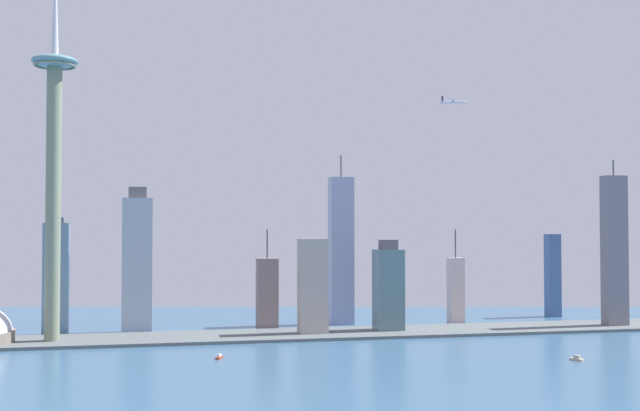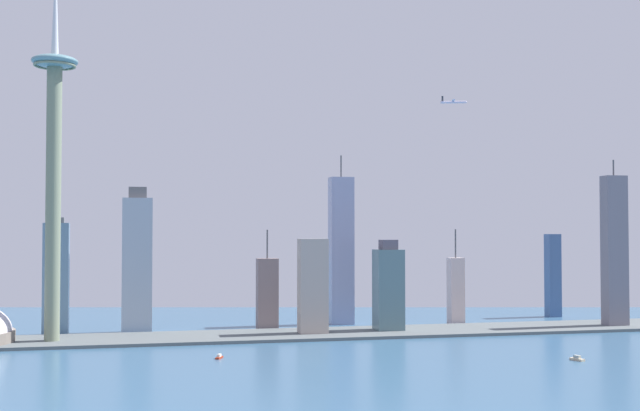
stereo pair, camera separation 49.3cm
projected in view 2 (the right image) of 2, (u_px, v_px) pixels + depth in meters
The scene contains 14 objects.
waterfront_pier at pixel (346, 333), 734.92m from camera, with size 910.86×79.44×2.75m, color #565E60.
observation_tower at pixel (54, 147), 679.13m from camera, with size 38.96×38.96×336.27m.
skyscraper_0 at pixel (313, 287), 727.34m from camera, with size 25.85×17.60×88.59m.
skyscraper_1 at pixel (137, 263), 752.58m from camera, with size 27.75×21.13×137.25m.
skyscraper_2 at pixel (267, 294), 770.69m from camera, with size 20.13×15.02×96.89m.
skyscraper_3 at pixel (341, 250), 821.66m from camera, with size 23.99×17.04×174.00m.
skyscraper_4 at pixel (614, 251), 789.58m from camera, with size 22.35×14.57×166.49m.
skyscraper_5 at pixel (553, 275), 891.33m from camera, with size 14.65×12.73×92.27m.
skyscraper_6 at pixel (56, 278), 735.93m from camera, with size 23.08×13.72×108.17m.
skyscraper_7 at pixel (456, 291), 813.45m from camera, with size 14.64×13.52×97.51m.
skyscraper_8 at pixel (388, 289), 750.36m from camera, with size 25.58×22.60×87.41m.
boat_0 at pixel (219, 357), 596.97m from camera, with size 6.97×10.55×3.36m.
boat_2 at pixel (577, 359), 587.44m from camera, with size 7.29×12.08×3.90m.
airplane at pixel (453, 102), 772.98m from camera, with size 24.56×21.56×7.33m.
Camera 2 is at (-185.41, -214.29, 95.34)m, focal length 44.76 mm.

